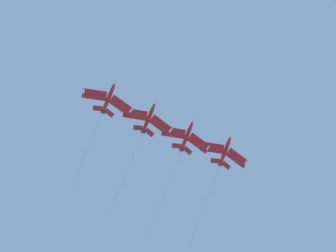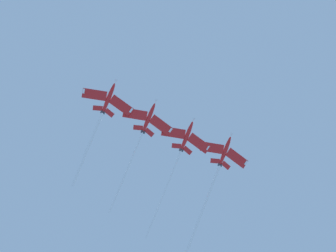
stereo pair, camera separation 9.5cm
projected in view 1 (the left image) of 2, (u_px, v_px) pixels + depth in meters
name	position (u px, v px, depth m)	size (l,w,h in m)	color
jet_far_left	(215.00, 178.00, 165.42)	(38.43, 30.12, 19.11)	red
jet_inner_left	(180.00, 152.00, 164.31)	(38.83, 30.31, 17.35)	red
jet_centre	(142.00, 135.00, 162.29)	(36.32, 28.80, 16.21)	red
jet_inner_right	(100.00, 120.00, 159.92)	(34.37, 27.06, 15.34)	red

